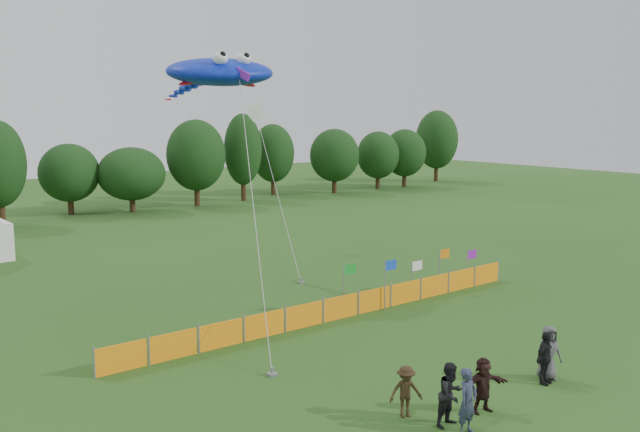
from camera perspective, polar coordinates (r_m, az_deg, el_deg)
ground at (r=22.97m, az=9.76°, el=-14.75°), size 160.00×160.00×0.00m
treeline at (r=61.49m, az=-22.19°, el=3.49°), size 104.57×8.78×8.36m
barrier_fence at (r=31.12m, az=1.64°, el=-7.33°), size 21.90×0.06×1.00m
flag_row at (r=34.02m, az=7.44°, el=-4.40°), size 8.73×0.60×2.23m
spectator_a at (r=20.99m, az=11.73°, el=-14.31°), size 0.75×0.54×1.91m
spectator_b at (r=21.40m, az=10.43°, el=-13.85°), size 0.94×0.75×1.88m
spectator_c at (r=21.81m, az=6.89°, el=-13.76°), size 1.16×0.97×1.56m
spectator_d at (r=25.12m, az=17.55°, el=-10.78°), size 1.09×0.58×1.78m
spectator_e at (r=25.56m, az=17.81°, el=-10.36°), size 1.07×0.91×1.85m
spectator_f at (r=22.47m, az=12.91°, el=-13.05°), size 1.64×0.86×1.69m
stingray_kite at (r=36.90m, az=-8.27°, el=11.27°), size 8.89×19.47×11.80m
small_kite_white at (r=44.42m, az=-4.40°, el=5.38°), size 5.06×10.73×9.43m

